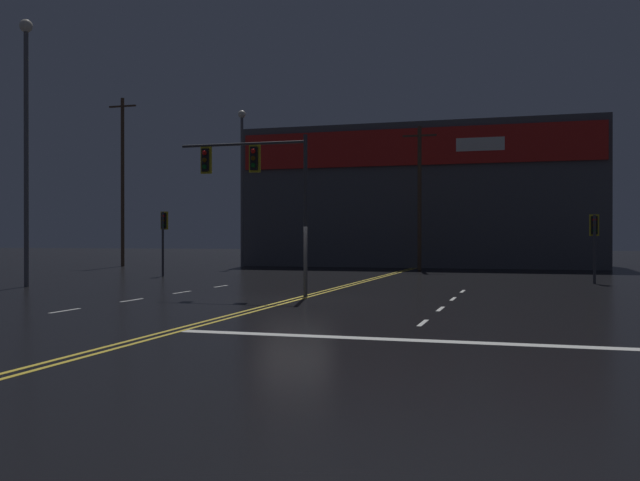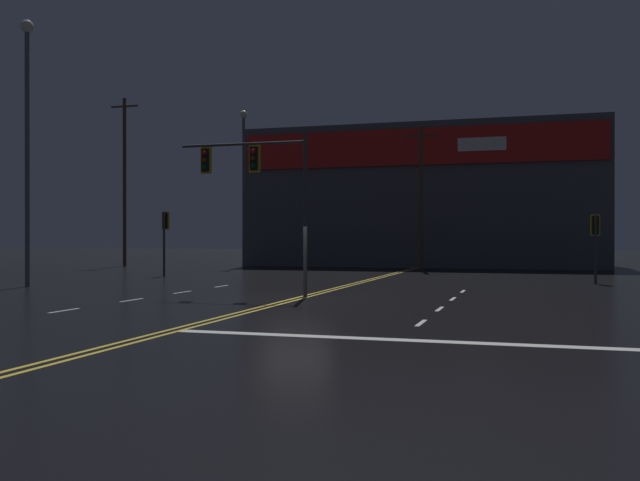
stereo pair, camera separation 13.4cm
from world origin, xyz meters
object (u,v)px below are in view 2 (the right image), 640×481
traffic_signal_corner_northeast (595,233)px  streetlight_median_approach (27,121)px  traffic_signal_median (254,174)px  streetlight_near_right (244,169)px  traffic_signal_corner_northwest (165,229)px

traffic_signal_corner_northeast → streetlight_median_approach: size_ratio=0.28×
traffic_signal_median → streetlight_near_right: 25.59m
traffic_signal_corner_northeast → streetlight_near_right: 26.13m
traffic_signal_median → traffic_signal_corner_northwest: 14.85m
traffic_signal_corner_northeast → streetlight_near_right: size_ratio=0.28×
traffic_signal_corner_northeast → traffic_signal_median: bearing=-138.2°
traffic_signal_corner_northeast → traffic_signal_corner_northwest: 22.09m
traffic_signal_corner_northwest → streetlight_near_right: (-0.50, 12.24, 4.38)m
streetlight_median_approach → traffic_signal_corner_northeast: bearing=21.2°
traffic_signal_corner_northeast → streetlight_near_right: bearing=151.5°
streetlight_near_right → traffic_signal_median: bearing=-66.3°
traffic_signal_median → streetlight_near_right: size_ratio=0.51×
streetlight_median_approach → traffic_signal_corner_northwest: bearing=80.6°
traffic_signal_corner_northeast → traffic_signal_corner_northwest: (-22.08, 0.04, 0.28)m
streetlight_near_right → streetlight_median_approach: streetlight_median_approach is taller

